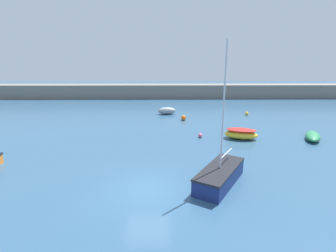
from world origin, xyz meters
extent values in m
cube|color=#2D5170|center=(0.00, 0.00, -0.10)|extent=(120.00, 120.00, 0.20)
cube|color=slate|center=(0.00, 31.15, 1.11)|extent=(62.15, 2.76, 2.21)
cube|color=navy|center=(3.97, 0.57, 0.43)|extent=(3.41, 4.28, 0.86)
cube|color=black|center=(3.97, 0.57, 0.92)|extent=(3.48, 4.36, 0.12)
cylinder|color=silver|center=(3.97, 0.57, 4.28)|extent=(0.09, 0.09, 6.85)
cylinder|color=silver|center=(4.47, 1.37, 1.50)|extent=(1.05, 1.64, 0.07)
ellipsoid|color=#287A4C|center=(13.45, 8.41, 0.30)|extent=(2.33, 3.12, 0.60)
ellipsoid|color=gray|center=(1.16, 18.40, 0.43)|extent=(2.22, 1.25, 0.86)
ellipsoid|color=yellow|center=(7.43, 8.71, 0.36)|extent=(3.03, 2.11, 0.72)
ellipsoid|color=red|center=(7.43, 8.71, 0.77)|extent=(2.73, 1.90, 0.24)
sphere|color=yellow|center=(10.70, 17.84, 0.20)|extent=(0.41, 0.41, 0.41)
sphere|color=#EA668C|center=(4.01, 9.11, 0.18)|extent=(0.36, 0.36, 0.36)
sphere|color=orange|center=(2.97, 15.37, 0.28)|extent=(0.56, 0.56, 0.56)
camera|label=1|loc=(1.00, -12.60, 6.91)|focal=28.00mm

